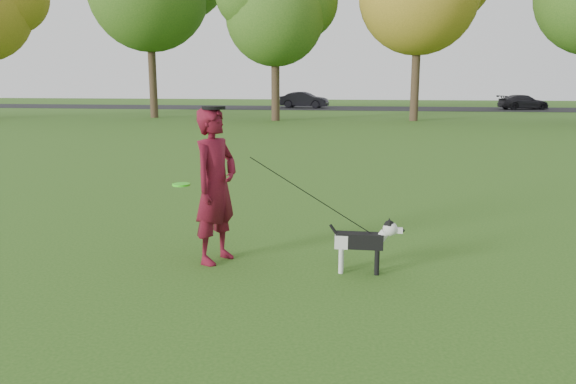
# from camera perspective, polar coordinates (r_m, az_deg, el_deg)

# --- Properties ---
(ground) EXTENTS (120.00, 120.00, 0.00)m
(ground) POSITION_cam_1_polar(r_m,az_deg,el_deg) (7.65, -2.49, -6.90)
(ground) COLOR #285116
(ground) RESTS_ON ground
(road) EXTENTS (120.00, 7.00, 0.02)m
(road) POSITION_cam_1_polar(r_m,az_deg,el_deg) (47.21, 6.47, 8.45)
(road) COLOR black
(road) RESTS_ON ground
(man) EXTENTS (0.74, 0.88, 2.05)m
(man) POSITION_cam_1_polar(r_m,az_deg,el_deg) (7.41, -7.37, 0.64)
(man) COLOR #540C1C
(man) RESTS_ON ground
(dog) EXTENTS (0.94, 0.19, 0.71)m
(dog) POSITION_cam_1_polar(r_m,az_deg,el_deg) (7.09, 7.85, -4.80)
(dog) COLOR black
(dog) RESTS_ON ground
(car_mid) EXTENTS (4.15, 1.97, 1.31)m
(car_mid) POSITION_cam_1_polar(r_m,az_deg,el_deg) (47.46, 1.65, 9.34)
(car_mid) COLOR black
(car_mid) RESTS_ON road
(car_right) EXTENTS (4.21, 2.54, 1.14)m
(car_right) POSITION_cam_1_polar(r_m,az_deg,el_deg) (48.72, 22.80, 8.42)
(car_right) COLOR black
(car_right) RESTS_ON road
(man_held_items) EXTENTS (2.63, 0.43, 1.59)m
(man_held_items) POSITION_cam_1_polar(r_m,az_deg,el_deg) (7.07, 2.23, -0.29)
(man_held_items) COLOR #3DF41E
(man_held_items) RESTS_ON ground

